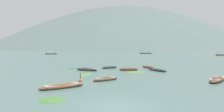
{
  "coord_description": "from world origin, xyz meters",
  "views": [
    {
      "loc": [
        -0.69,
        -9.53,
        3.32
      ],
      "look_at": [
        2.37,
        47.77,
        1.3
      ],
      "focal_mm": 27.12,
      "sensor_mm": 36.0,
      "label": 1
    }
  ],
  "objects_px": {
    "rowboat_3": "(62,86)",
    "rowboat_7": "(157,70)",
    "rowboat_0": "(87,69)",
    "ferry_2": "(223,55)",
    "ferry_1": "(51,54)",
    "rowboat_4": "(110,67)",
    "rowboat_2": "(217,79)",
    "rowboat_6": "(129,69)",
    "ferry_0": "(146,53)",
    "rowboat_1": "(106,79)",
    "mooring_buoy": "(80,80)",
    "rowboat_5": "(148,67)"
  },
  "relations": [
    {
      "from": "rowboat_4",
      "to": "ferry_0",
      "type": "distance_m",
      "value": 126.69
    },
    {
      "from": "rowboat_4",
      "to": "ferry_0",
      "type": "relative_size",
      "value": 0.28
    },
    {
      "from": "rowboat_4",
      "to": "rowboat_7",
      "type": "bearing_deg",
      "value": -29.97
    },
    {
      "from": "rowboat_1",
      "to": "rowboat_3",
      "type": "bearing_deg",
      "value": -137.77
    },
    {
      "from": "rowboat_7",
      "to": "ferry_2",
      "type": "height_order",
      "value": "ferry_2"
    },
    {
      "from": "rowboat_2",
      "to": "mooring_buoy",
      "type": "height_order",
      "value": "mooring_buoy"
    },
    {
      "from": "rowboat_0",
      "to": "rowboat_6",
      "type": "xyz_separation_m",
      "value": [
        6.82,
        -0.32,
        -0.0
      ]
    },
    {
      "from": "rowboat_0",
      "to": "ferry_2",
      "type": "distance_m",
      "value": 100.78
    },
    {
      "from": "ferry_2",
      "to": "rowboat_4",
      "type": "bearing_deg",
      "value": -136.72
    },
    {
      "from": "rowboat_1",
      "to": "rowboat_7",
      "type": "relative_size",
      "value": 0.78
    },
    {
      "from": "rowboat_5",
      "to": "ferry_2",
      "type": "relative_size",
      "value": 0.49
    },
    {
      "from": "rowboat_7",
      "to": "ferry_1",
      "type": "xyz_separation_m",
      "value": [
        -48.73,
        106.29,
        0.3
      ]
    },
    {
      "from": "rowboat_1",
      "to": "rowboat_6",
      "type": "height_order",
      "value": "rowboat_6"
    },
    {
      "from": "rowboat_1",
      "to": "rowboat_4",
      "type": "relative_size",
      "value": 0.96
    },
    {
      "from": "rowboat_2",
      "to": "rowboat_6",
      "type": "bearing_deg",
      "value": 129.21
    },
    {
      "from": "rowboat_0",
      "to": "rowboat_2",
      "type": "relative_size",
      "value": 1.0
    },
    {
      "from": "rowboat_3",
      "to": "rowboat_7",
      "type": "relative_size",
      "value": 0.99
    },
    {
      "from": "rowboat_3",
      "to": "rowboat_6",
      "type": "relative_size",
      "value": 1.27
    },
    {
      "from": "rowboat_3",
      "to": "rowboat_4",
      "type": "xyz_separation_m",
      "value": [
        4.77,
        15.77,
        0.02
      ]
    },
    {
      "from": "rowboat_2",
      "to": "ferry_0",
      "type": "height_order",
      "value": "ferry_0"
    },
    {
      "from": "rowboat_0",
      "to": "rowboat_6",
      "type": "bearing_deg",
      "value": -2.65
    },
    {
      "from": "ferry_2",
      "to": "ferry_0",
      "type": "bearing_deg",
      "value": 120.14
    },
    {
      "from": "ferry_1",
      "to": "rowboat_4",
      "type": "bearing_deg",
      "value": -67.97
    },
    {
      "from": "rowboat_5",
      "to": "ferry_1",
      "type": "bearing_deg",
      "value": 115.4
    },
    {
      "from": "rowboat_0",
      "to": "rowboat_6",
      "type": "height_order",
      "value": "rowboat_0"
    },
    {
      "from": "rowboat_7",
      "to": "mooring_buoy",
      "type": "distance_m",
      "value": 13.89
    },
    {
      "from": "rowboat_5",
      "to": "ferry_0",
      "type": "relative_size",
      "value": 0.32
    },
    {
      "from": "rowboat_6",
      "to": "mooring_buoy",
      "type": "height_order",
      "value": "mooring_buoy"
    },
    {
      "from": "rowboat_0",
      "to": "ferry_0",
      "type": "xyz_separation_m",
      "value": [
        41.57,
        124.04,
        0.27
      ]
    },
    {
      "from": "rowboat_0",
      "to": "mooring_buoy",
      "type": "distance_m",
      "value": 9.62
    },
    {
      "from": "rowboat_2",
      "to": "rowboat_5",
      "type": "height_order",
      "value": "rowboat_2"
    },
    {
      "from": "rowboat_5",
      "to": "rowboat_6",
      "type": "relative_size",
      "value": 1.2
    },
    {
      "from": "rowboat_2",
      "to": "ferry_0",
      "type": "distance_m",
      "value": 136.86
    },
    {
      "from": "rowboat_0",
      "to": "rowboat_6",
      "type": "relative_size",
      "value": 1.3
    },
    {
      "from": "rowboat_6",
      "to": "ferry_0",
      "type": "relative_size",
      "value": 0.27
    },
    {
      "from": "rowboat_6",
      "to": "rowboat_7",
      "type": "xyz_separation_m",
      "value": [
        4.48,
        -0.89,
        -0.02
      ]
    },
    {
      "from": "rowboat_2",
      "to": "mooring_buoy",
      "type": "xyz_separation_m",
      "value": [
        -14.64,
        0.59,
        -0.07
      ]
    },
    {
      "from": "rowboat_0",
      "to": "rowboat_7",
      "type": "bearing_deg",
      "value": -6.1
    },
    {
      "from": "rowboat_3",
      "to": "mooring_buoy",
      "type": "bearing_deg",
      "value": 69.03
    },
    {
      "from": "rowboat_7",
      "to": "rowboat_0",
      "type": "bearing_deg",
      "value": 173.9
    },
    {
      "from": "rowboat_1",
      "to": "rowboat_2",
      "type": "height_order",
      "value": "rowboat_2"
    },
    {
      "from": "rowboat_7",
      "to": "ferry_2",
      "type": "xyz_separation_m",
      "value": [
        62.34,
        70.02,
        0.3
      ]
    },
    {
      "from": "rowboat_6",
      "to": "ferry_1",
      "type": "distance_m",
      "value": 114.31
    },
    {
      "from": "rowboat_5",
      "to": "ferry_0",
      "type": "height_order",
      "value": "ferry_0"
    },
    {
      "from": "rowboat_3",
      "to": "rowboat_7",
      "type": "bearing_deg",
      "value": 43.17
    },
    {
      "from": "ferry_2",
      "to": "rowboat_2",
      "type": "bearing_deg",
      "value": -126.63
    },
    {
      "from": "rowboat_5",
      "to": "ferry_2",
      "type": "bearing_deg",
      "value": 46.41
    },
    {
      "from": "rowboat_0",
      "to": "rowboat_3",
      "type": "relative_size",
      "value": 1.02
    },
    {
      "from": "rowboat_5",
      "to": "ferry_1",
      "type": "xyz_separation_m",
      "value": [
        -48.45,
        102.05,
        0.29
      ]
    },
    {
      "from": "rowboat_5",
      "to": "rowboat_7",
      "type": "height_order",
      "value": "rowboat_5"
    }
  ]
}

